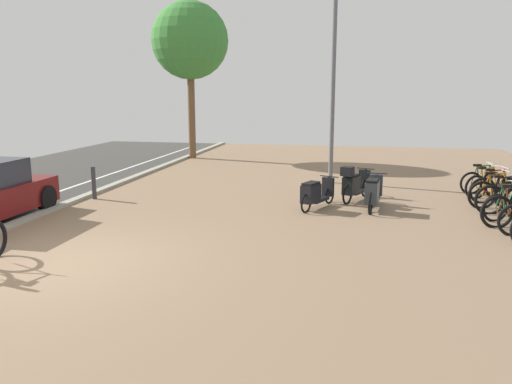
{
  "coord_description": "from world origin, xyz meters",
  "views": [
    {
      "loc": [
        5.0,
        -7.64,
        2.95
      ],
      "look_at": [
        3.04,
        2.15,
        0.96
      ],
      "focal_mm": 36.24,
      "sensor_mm": 36.0,
      "label": 1
    }
  ],
  "objects": [
    {
      "name": "bollard_far",
      "position": [
        -2.05,
        5.05,
        0.45
      ],
      "size": [
        0.12,
        0.12,
        0.89
      ],
      "color": "#38383D",
      "rests_on": "ground"
    },
    {
      "name": "lamp_post",
      "position": [
        4.14,
        8.86,
        3.39
      ],
      "size": [
        0.2,
        0.52,
        6.13
      ],
      "color": "slate",
      "rests_on": "ground"
    },
    {
      "name": "scooter_far",
      "position": [
        4.91,
        6.16,
        0.46
      ],
      "size": [
        0.9,
        1.61,
        1.01
      ],
      "color": "black",
      "rests_on": "ground"
    },
    {
      "name": "bicycle_rack_05",
      "position": [
        8.41,
        6.01,
        0.35
      ],
      "size": [
        1.37,
        0.48,
        1.0
      ],
      "color": "black",
      "rests_on": "ground"
    },
    {
      "name": "bicycle_rack_08",
      "position": [
        8.51,
        7.93,
        0.33
      ],
      "size": [
        1.27,
        0.47,
        0.92
      ],
      "color": "black",
      "rests_on": "ground"
    },
    {
      "name": "bicycle_rack_06",
      "position": [
        8.56,
        6.65,
        0.35
      ],
      "size": [
        1.35,
        0.48,
        0.99
      ],
      "color": "black",
      "rests_on": "ground"
    },
    {
      "name": "bicycle_rack_04",
      "position": [
        8.47,
        5.37,
        0.36
      ],
      "size": [
        1.42,
        0.48,
        1.02
      ],
      "color": "black",
      "rests_on": "ground"
    },
    {
      "name": "bicycle_rack_03",
      "position": [
        8.38,
        4.73,
        0.32
      ],
      "size": [
        1.2,
        0.58,
        0.92
      ],
      "color": "black",
      "rests_on": "ground"
    },
    {
      "name": "ground",
      "position": [
        1.43,
        0.0,
        -0.02
      ],
      "size": [
        21.0,
        40.0,
        0.13
      ],
      "color": "#36342F"
    },
    {
      "name": "street_tree",
      "position": [
        -2.12,
        13.83,
        4.93
      ],
      "size": [
        3.23,
        3.23,
        6.58
      ],
      "color": "brown",
      "rests_on": "ground"
    },
    {
      "name": "bicycle_rack_07",
      "position": [
        8.47,
        7.29,
        0.33
      ],
      "size": [
        1.23,
        0.62,
        0.95
      ],
      "color": "black",
      "rests_on": "ground"
    },
    {
      "name": "scooter_mid",
      "position": [
        5.39,
        5.21,
        0.43
      ],
      "size": [
        0.58,
        1.76,
        0.85
      ],
      "color": "black",
      "rests_on": "ground"
    },
    {
      "name": "scooter_near",
      "position": [
        3.97,
        5.05,
        0.38
      ],
      "size": [
        0.88,
        1.64,
        0.75
      ],
      "color": "black",
      "rests_on": "ground"
    }
  ]
}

